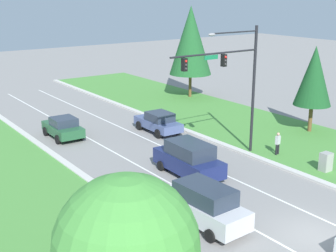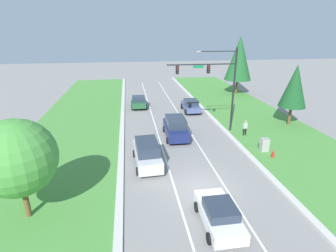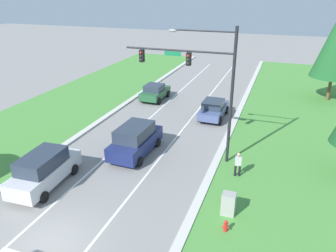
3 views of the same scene
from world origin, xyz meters
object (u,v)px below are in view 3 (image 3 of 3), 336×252
(forest_sedan, at_px, (155,92))
(utility_cabinet, at_px, (228,205))
(slate_blue_sedan, at_px, (214,109))
(pedestrian, at_px, (238,164))
(fire_hydrant, at_px, (226,227))
(navy_suv, at_px, (135,140))
(traffic_signal_mast, at_px, (203,76))
(silver_suv, at_px, (44,169))

(forest_sedan, bearing_deg, utility_cabinet, -56.18)
(slate_blue_sedan, relative_size, forest_sedan, 1.10)
(slate_blue_sedan, bearing_deg, pedestrian, -68.25)
(utility_cabinet, bearing_deg, pedestrian, 91.82)
(fire_hydrant, bearing_deg, pedestrian, 92.71)
(slate_blue_sedan, distance_m, forest_sedan, 7.63)
(navy_suv, height_order, forest_sedan, navy_suv)
(slate_blue_sedan, height_order, utility_cabinet, slate_blue_sedan)
(utility_cabinet, height_order, fire_hydrant, utility_cabinet)
(navy_suv, bearing_deg, traffic_signal_mast, 13.12)
(utility_cabinet, height_order, pedestrian, pedestrian)
(slate_blue_sedan, height_order, navy_suv, navy_suv)
(navy_suv, bearing_deg, pedestrian, -4.35)
(traffic_signal_mast, height_order, pedestrian, traffic_signal_mast)
(pedestrian, bearing_deg, navy_suv, -18.32)
(navy_suv, xyz_separation_m, fire_hydrant, (7.57, -6.04, -0.75))
(pedestrian, height_order, fire_hydrant, pedestrian)
(forest_sedan, distance_m, utility_cabinet, 19.72)
(forest_sedan, bearing_deg, slate_blue_sedan, -23.09)
(traffic_signal_mast, height_order, slate_blue_sedan, traffic_signal_mast)
(traffic_signal_mast, bearing_deg, navy_suv, -168.31)
(traffic_signal_mast, distance_m, forest_sedan, 14.31)
(silver_suv, xyz_separation_m, navy_suv, (3.38, 5.53, 0.03))
(fire_hydrant, bearing_deg, utility_cabinet, 95.26)
(slate_blue_sedan, bearing_deg, traffic_signal_mast, -83.67)
(forest_sedan, distance_m, fire_hydrant, 20.96)
(utility_cabinet, bearing_deg, silver_suv, -175.48)
(slate_blue_sedan, bearing_deg, forest_sedan, 156.92)
(silver_suv, bearing_deg, forest_sedan, 86.69)
(traffic_signal_mast, relative_size, forest_sedan, 2.12)
(navy_suv, relative_size, utility_cabinet, 3.94)
(navy_suv, xyz_separation_m, forest_sedan, (-3.28, 11.87, -0.23))
(silver_suv, xyz_separation_m, utility_cabinet, (10.83, 0.86, -0.41))
(traffic_signal_mast, bearing_deg, fire_hydrant, -65.79)
(forest_sedan, xyz_separation_m, utility_cabinet, (10.73, -16.55, -0.21))
(forest_sedan, xyz_separation_m, fire_hydrant, (10.86, -17.92, -0.51))
(traffic_signal_mast, relative_size, utility_cabinet, 6.94)
(slate_blue_sedan, relative_size, utility_cabinet, 3.58)
(fire_hydrant, bearing_deg, slate_blue_sedan, 104.69)
(traffic_signal_mast, distance_m, silver_suv, 11.22)
(traffic_signal_mast, height_order, silver_suv, traffic_signal_mast)
(traffic_signal_mast, xyz_separation_m, slate_blue_sedan, (-0.75, 7.86, -5.00))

